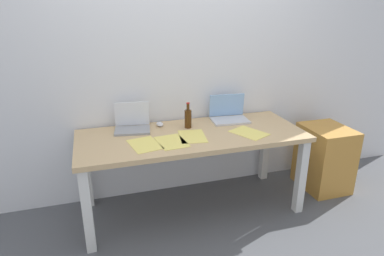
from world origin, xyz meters
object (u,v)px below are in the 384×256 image
(desk, at_px, (192,143))
(beer_bottle, at_px, (188,118))
(filing_cabinet, at_px, (324,158))
(laptop_left, at_px, (132,124))
(computer_mouse, at_px, (160,124))
(laptop_right, at_px, (229,115))

(desk, relative_size, beer_bottle, 8.34)
(filing_cabinet, bearing_deg, laptop_left, 172.23)
(computer_mouse, bearing_deg, beer_bottle, -25.91)
(desk, height_order, beer_bottle, beer_bottle)
(laptop_left, relative_size, filing_cabinet, 0.52)
(beer_bottle, distance_m, filing_cabinet, 1.45)
(laptop_right, bearing_deg, desk, -151.49)
(laptop_left, xyz_separation_m, beer_bottle, (0.48, -0.08, 0.04))
(desk, height_order, laptop_right, laptop_right)
(beer_bottle, xyz_separation_m, filing_cabinet, (1.36, -0.17, -0.49))
(desk, relative_size, laptop_right, 5.38)
(computer_mouse, xyz_separation_m, filing_cabinet, (1.59, -0.28, -0.42))
(desk, xyz_separation_m, laptop_right, (0.43, 0.23, 0.14))
(laptop_left, bearing_deg, laptop_right, -0.16)
(desk, height_order, filing_cabinet, desk)
(beer_bottle, bearing_deg, laptop_right, 11.04)
(beer_bottle, distance_m, computer_mouse, 0.27)
(desk, distance_m, computer_mouse, 0.36)
(desk, xyz_separation_m, computer_mouse, (-0.22, 0.27, 0.11))
(computer_mouse, distance_m, filing_cabinet, 1.66)
(laptop_right, xyz_separation_m, filing_cabinet, (0.93, -0.25, -0.46))
(computer_mouse, bearing_deg, filing_cabinet, -9.55)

